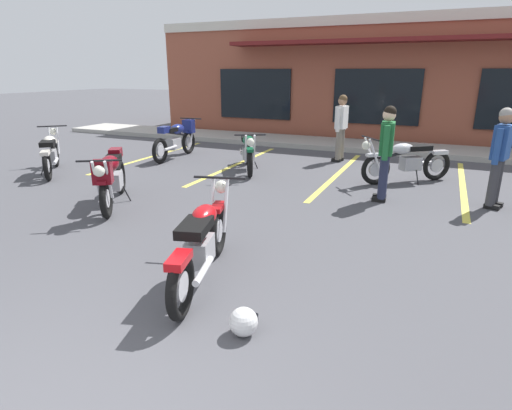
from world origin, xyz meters
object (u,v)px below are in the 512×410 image
(motorcycle_red_sportbike, at_px, (177,138))
(motorcycle_green_cafe_racer, at_px, (248,151))
(motorcycle_black_cruiser, at_px, (406,161))
(person_near_building, at_px, (341,124))
(motorcycle_blue_standard, at_px, (51,153))
(person_in_shorts_foreground, at_px, (386,148))
(motorcycle_orange_scrambler, at_px, (111,176))
(person_by_back_row, at_px, (500,152))
(helmet_on_pavement, at_px, (244,322))
(motorcycle_foreground_classic, at_px, (202,242))

(motorcycle_red_sportbike, xyz_separation_m, motorcycle_green_cafe_racer, (2.38, -0.63, -0.07))
(motorcycle_black_cruiser, bearing_deg, person_near_building, 138.06)
(motorcycle_blue_standard, bearing_deg, person_in_shorts_foreground, 6.78)
(motorcycle_green_cafe_racer, relative_size, person_near_building, 1.15)
(motorcycle_orange_scrambler, distance_m, person_by_back_row, 6.50)
(person_by_back_row, bearing_deg, person_near_building, 139.98)
(person_near_building, height_order, helmet_on_pavement, person_near_building)
(person_in_shorts_foreground, bearing_deg, person_by_back_row, 11.13)
(motorcycle_green_cafe_racer, bearing_deg, helmet_on_pavement, -65.36)
(motorcycle_red_sportbike, bearing_deg, helmet_on_pavement, -51.97)
(motorcycle_blue_standard, bearing_deg, person_by_back_row, 7.65)
(motorcycle_orange_scrambler, bearing_deg, motorcycle_green_cafe_racer, 74.33)
(motorcycle_green_cafe_racer, xyz_separation_m, motorcycle_orange_scrambler, (-0.96, -3.42, 0.07))
(helmet_on_pavement, bearing_deg, person_in_shorts_foreground, 83.45)
(motorcycle_red_sportbike, bearing_deg, motorcycle_foreground_classic, -53.68)
(motorcycle_black_cruiser, height_order, person_by_back_row, person_by_back_row)
(motorcycle_foreground_classic, bearing_deg, motorcycle_black_cruiser, 73.28)
(motorcycle_orange_scrambler, xyz_separation_m, person_near_building, (2.68, 5.32, 0.42))
(motorcycle_black_cruiser, distance_m, motorcycle_blue_standard, 7.81)
(motorcycle_green_cafe_racer, height_order, person_by_back_row, person_by_back_row)
(motorcycle_foreground_classic, height_order, motorcycle_blue_standard, same)
(motorcycle_black_cruiser, distance_m, person_near_building, 2.41)
(person_in_shorts_foreground, bearing_deg, motorcycle_red_sportbike, 161.95)
(motorcycle_foreground_classic, relative_size, motorcycle_black_cruiser, 1.17)
(motorcycle_foreground_classic, relative_size, person_by_back_row, 1.23)
(motorcycle_red_sportbike, height_order, motorcycle_green_cafe_racer, same)
(motorcycle_black_cruiser, bearing_deg, motorcycle_foreground_classic, -106.72)
(motorcycle_blue_standard, bearing_deg, motorcycle_black_cruiser, 17.72)
(motorcycle_black_cruiser, xyz_separation_m, motorcycle_green_cafe_racer, (-3.47, -0.33, 0.00))
(motorcycle_black_cruiser, bearing_deg, helmet_on_pavement, -97.27)
(person_by_back_row, bearing_deg, motorcycle_green_cafe_racer, 170.36)
(person_by_back_row, bearing_deg, motorcycle_blue_standard, -172.35)
(motorcycle_black_cruiser, distance_m, motorcycle_green_cafe_racer, 3.49)
(motorcycle_foreground_classic, height_order, person_near_building, person_near_building)
(motorcycle_black_cruiser, relative_size, helmet_on_pavement, 6.79)
(motorcycle_black_cruiser, relative_size, person_by_back_row, 1.05)
(motorcycle_foreground_classic, xyz_separation_m, person_near_building, (-0.12, 7.01, 0.49))
(motorcycle_black_cruiser, height_order, motorcycle_blue_standard, same)
(motorcycle_foreground_classic, bearing_deg, person_near_building, 90.97)
(motorcycle_green_cafe_racer, bearing_deg, person_near_building, 47.93)
(helmet_on_pavement, bearing_deg, motorcycle_blue_standard, 150.29)
(motorcycle_red_sportbike, distance_m, helmet_on_pavement, 8.23)
(motorcycle_red_sportbike, distance_m, person_near_building, 4.31)
(motorcycle_foreground_classic, xyz_separation_m, motorcycle_green_cafe_racer, (-1.84, 5.11, 0.00))
(motorcycle_blue_standard, height_order, motorcycle_green_cafe_racer, same)
(motorcycle_blue_standard, distance_m, helmet_on_pavement, 7.67)
(person_in_shorts_foreground, bearing_deg, motorcycle_green_cafe_racer, 159.59)
(motorcycle_green_cafe_racer, distance_m, person_by_back_row, 5.09)
(motorcycle_foreground_classic, height_order, motorcycle_green_cafe_racer, same)
(motorcycle_foreground_classic, relative_size, motorcycle_red_sportbike, 0.98)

